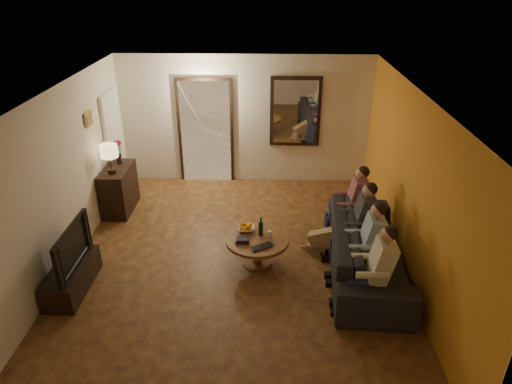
{
  "coord_description": "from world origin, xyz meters",
  "views": [
    {
      "loc": [
        0.48,
        -5.81,
        4.11
      ],
      "look_at": [
        0.3,
        0.3,
        1.05
      ],
      "focal_mm": 32.0,
      "sensor_mm": 36.0,
      "label": 1
    }
  ],
  "objects_px": {
    "coffee_table": "(257,251)",
    "person_c": "(359,225)",
    "person_b": "(366,247)",
    "table_lamp": "(110,159)",
    "wine_bottle": "(261,226)",
    "tv": "(65,247)",
    "bowl": "(246,229)",
    "person_a": "(375,274)",
    "person_d": "(352,206)",
    "tv_stand": "(72,277)",
    "sofa": "(367,248)",
    "dog": "(324,238)",
    "laptop": "(264,248)",
    "dresser": "(119,189)"
  },
  "relations": [
    {
      "from": "dresser",
      "to": "person_d",
      "type": "distance_m",
      "value": 4.19
    },
    {
      "from": "person_d",
      "to": "person_a",
      "type": "bearing_deg",
      "value": -90.0
    },
    {
      "from": "sofa",
      "to": "wine_bottle",
      "type": "relative_size",
      "value": 8.46
    },
    {
      "from": "sofa",
      "to": "bowl",
      "type": "bearing_deg",
      "value": 83.98
    },
    {
      "from": "person_a",
      "to": "laptop",
      "type": "relative_size",
      "value": 3.65
    },
    {
      "from": "tv_stand",
      "to": "sofa",
      "type": "height_order",
      "value": "sofa"
    },
    {
      "from": "person_c",
      "to": "person_d",
      "type": "distance_m",
      "value": 0.6
    },
    {
      "from": "bowl",
      "to": "person_c",
      "type": "bearing_deg",
      "value": -1.3
    },
    {
      "from": "coffee_table",
      "to": "person_c",
      "type": "bearing_deg",
      "value": 6.82
    },
    {
      "from": "tv_stand",
      "to": "person_c",
      "type": "bearing_deg",
      "value": 11.78
    },
    {
      "from": "person_a",
      "to": "bowl",
      "type": "bearing_deg",
      "value": 143.88
    },
    {
      "from": "person_d",
      "to": "person_c",
      "type": "bearing_deg",
      "value": -90.0
    },
    {
      "from": "table_lamp",
      "to": "tv",
      "type": "relative_size",
      "value": 0.5
    },
    {
      "from": "dog",
      "to": "table_lamp",
      "type": "bearing_deg",
      "value": -177.76
    },
    {
      "from": "tv_stand",
      "to": "dog",
      "type": "xyz_separation_m",
      "value": [
        3.61,
        0.99,
        0.09
      ]
    },
    {
      "from": "person_b",
      "to": "table_lamp",
      "type": "bearing_deg",
      "value": 155.66
    },
    {
      "from": "person_c",
      "to": "bowl",
      "type": "relative_size",
      "value": 4.63
    },
    {
      "from": "bowl",
      "to": "laptop",
      "type": "height_order",
      "value": "bowl"
    },
    {
      "from": "person_b",
      "to": "wine_bottle",
      "type": "height_order",
      "value": "person_b"
    },
    {
      "from": "table_lamp",
      "to": "coffee_table",
      "type": "height_order",
      "value": "table_lamp"
    },
    {
      "from": "table_lamp",
      "to": "wine_bottle",
      "type": "height_order",
      "value": "table_lamp"
    },
    {
      "from": "bowl",
      "to": "person_d",
      "type": "bearing_deg",
      "value": 18.3
    },
    {
      "from": "tv",
      "to": "person_d",
      "type": "relative_size",
      "value": 0.91
    },
    {
      "from": "dog",
      "to": "laptop",
      "type": "xyz_separation_m",
      "value": [
        -0.93,
        -0.59,
        0.18
      ]
    },
    {
      "from": "laptop",
      "to": "coffee_table",
      "type": "bearing_deg",
      "value": 79.28
    },
    {
      "from": "person_b",
      "to": "laptop",
      "type": "xyz_separation_m",
      "value": [
        -1.42,
        0.14,
        -0.14
      ]
    },
    {
      "from": "table_lamp",
      "to": "tv_stand",
      "type": "bearing_deg",
      "value": -90.0
    },
    {
      "from": "tv",
      "to": "tv_stand",
      "type": "bearing_deg",
      "value": 0.0
    },
    {
      "from": "coffee_table",
      "to": "laptop",
      "type": "relative_size",
      "value": 2.89
    },
    {
      "from": "table_lamp",
      "to": "dog",
      "type": "distance_m",
      "value": 3.87
    },
    {
      "from": "tv_stand",
      "to": "person_c",
      "type": "height_order",
      "value": "person_c"
    },
    {
      "from": "person_a",
      "to": "person_d",
      "type": "height_order",
      "value": "same"
    },
    {
      "from": "dresser",
      "to": "person_a",
      "type": "relative_size",
      "value": 0.78
    },
    {
      "from": "wine_bottle",
      "to": "tv",
      "type": "bearing_deg",
      "value": -163.62
    },
    {
      "from": "table_lamp",
      "to": "tv",
      "type": "bearing_deg",
      "value": -90.0
    },
    {
      "from": "bowl",
      "to": "person_b",
      "type": "bearing_deg",
      "value": -20.62
    },
    {
      "from": "person_a",
      "to": "wine_bottle",
      "type": "relative_size",
      "value": 3.87
    },
    {
      "from": "coffee_table",
      "to": "tv",
      "type": "bearing_deg",
      "value": -165.37
    },
    {
      "from": "tv_stand",
      "to": "person_b",
      "type": "xyz_separation_m",
      "value": [
        4.1,
        0.25,
        0.41
      ]
    },
    {
      "from": "bowl",
      "to": "dog",
      "type": "bearing_deg",
      "value": 4.41
    },
    {
      "from": "wine_bottle",
      "to": "laptop",
      "type": "relative_size",
      "value": 0.94
    },
    {
      "from": "dresser",
      "to": "bowl",
      "type": "xyz_separation_m",
      "value": [
        2.4,
        -1.43,
        0.06
      ]
    },
    {
      "from": "person_d",
      "to": "table_lamp",
      "type": "bearing_deg",
      "value": 170.94
    },
    {
      "from": "person_d",
      "to": "coffee_table",
      "type": "height_order",
      "value": "person_d"
    },
    {
      "from": "person_b",
      "to": "wine_bottle",
      "type": "xyz_separation_m",
      "value": [
        -1.47,
        0.52,
        0.01
      ]
    },
    {
      "from": "bowl",
      "to": "sofa",
      "type": "bearing_deg",
      "value": -10.67
    },
    {
      "from": "person_b",
      "to": "person_c",
      "type": "relative_size",
      "value": 1.0
    },
    {
      "from": "coffee_table",
      "to": "wine_bottle",
      "type": "distance_m",
      "value": 0.4
    },
    {
      "from": "person_b",
      "to": "person_d",
      "type": "xyz_separation_m",
      "value": [
        0.0,
        1.2,
        0.0
      ]
    },
    {
      "from": "tv",
      "to": "sofa",
      "type": "height_order",
      "value": "tv"
    }
  ]
}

